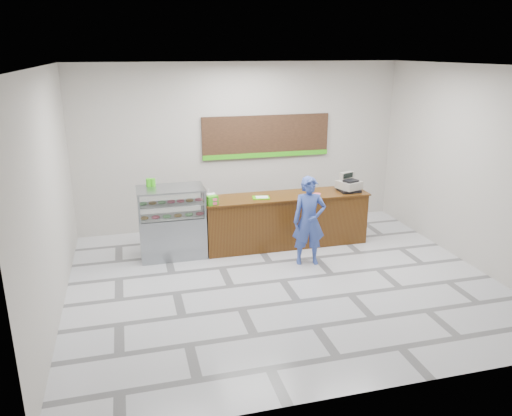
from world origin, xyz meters
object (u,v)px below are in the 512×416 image
object	(u,v)px
display_case	(172,222)
serving_tray	(261,198)
sales_counter	(286,220)
cash_register	(349,184)
customer	(309,221)

from	to	relation	value
display_case	serving_tray	size ratio (longest dim) A/B	3.74
sales_counter	cash_register	distance (m)	1.45
display_case	serving_tray	xyz separation A→B (m)	(1.70, -0.07, 0.36)
display_case	sales_counter	bearing A→B (deg)	0.01
display_case	cash_register	bearing A→B (deg)	-0.83
sales_counter	customer	xyz separation A→B (m)	(0.12, -0.96, 0.29)
customer	display_case	bearing A→B (deg)	168.85
cash_register	serving_tray	xyz separation A→B (m)	(-1.81, -0.02, -0.13)
serving_tray	customer	world-z (taller)	customer
display_case	customer	bearing A→B (deg)	-22.33
serving_tray	customer	bearing A→B (deg)	-44.18
cash_register	sales_counter	bearing A→B (deg)	157.31
display_case	cash_register	xyz separation A→B (m)	(3.51, -0.05, 0.49)
serving_tray	customer	distance (m)	1.12
sales_counter	display_case	xyz separation A→B (m)	(-2.22, -0.00, 0.16)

